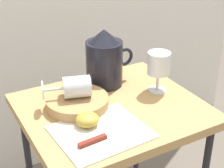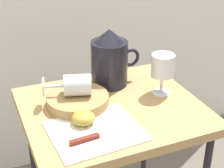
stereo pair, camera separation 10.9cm
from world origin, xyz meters
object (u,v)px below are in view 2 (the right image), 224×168
(table, at_px, (112,124))
(wine_glass_upright, at_px, (163,68))
(wine_glass_tipped_near, at_px, (76,85))
(apple_half_left, at_px, (83,118))
(knife, at_px, (95,137))
(basket_tray, at_px, (78,100))
(pitcher, at_px, (110,62))

(table, bearing_deg, wine_glass_upright, 4.80)
(wine_glass_tipped_near, distance_m, apple_half_left, 0.13)
(knife, bearing_deg, basket_tray, 86.46)
(basket_tray, bearing_deg, knife, -93.54)
(table, relative_size, pitcher, 3.39)
(apple_half_left, bearing_deg, pitcher, 51.21)
(wine_glass_upright, bearing_deg, wine_glass_tipped_near, 172.14)
(pitcher, bearing_deg, wine_glass_upright, -44.72)
(wine_glass_tipped_near, bearing_deg, knife, -92.81)
(wine_glass_upright, bearing_deg, apple_half_left, -165.39)
(pitcher, relative_size, knife, 0.96)
(table, height_order, apple_half_left, apple_half_left)
(basket_tray, xyz_separation_m, wine_glass_tipped_near, (-0.00, 0.01, 0.05))
(basket_tray, xyz_separation_m, wine_glass_upright, (0.29, -0.03, 0.08))
(table, bearing_deg, wine_glass_tipped_near, 151.08)
(wine_glass_tipped_near, height_order, knife, wine_glass_tipped_near)
(table, xyz_separation_m, apple_half_left, (-0.12, -0.06, 0.09))
(basket_tray, xyz_separation_m, knife, (-0.01, -0.19, -0.01))
(basket_tray, xyz_separation_m, apple_half_left, (-0.02, -0.11, 0.01))
(pitcher, relative_size, wine_glass_tipped_near, 1.27)
(knife, bearing_deg, wine_glass_tipped_near, 87.19)
(table, height_order, wine_glass_upright, wine_glass_upright)
(table, distance_m, pitcher, 0.22)
(apple_half_left, bearing_deg, table, 28.49)
(table, xyz_separation_m, pitcher, (0.05, 0.15, 0.15))
(wine_glass_upright, distance_m, wine_glass_tipped_near, 0.29)
(pitcher, xyz_separation_m, wine_glass_tipped_near, (-0.15, -0.09, -0.01))
(basket_tray, bearing_deg, wine_glass_upright, -6.62)
(table, bearing_deg, apple_half_left, -151.51)
(table, distance_m, wine_glass_tipped_near, 0.18)
(knife, bearing_deg, wine_glass_upright, 28.35)
(wine_glass_tipped_near, xyz_separation_m, knife, (-0.01, -0.20, -0.06))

